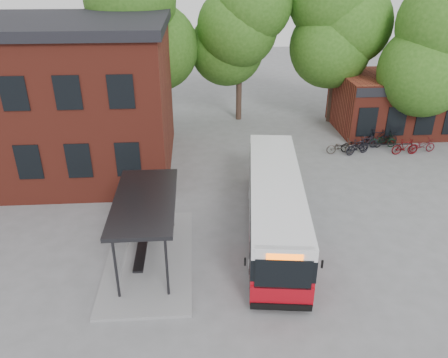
{
  "coord_description": "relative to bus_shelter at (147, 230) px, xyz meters",
  "views": [
    {
      "loc": [
        -2.42,
        -16.04,
        11.1
      ],
      "look_at": [
        -1.16,
        2.29,
        2.0
      ],
      "focal_mm": 35.0,
      "sensor_mm": 36.0,
      "label": 1
    }
  ],
  "objects": [
    {
      "name": "tree_0",
      "position": [
        -1.5,
        17.0,
        4.05
      ],
      "size": [
        7.92,
        7.92,
        11.0
      ],
      "primitive_type": null,
      "color": "#2B5A18",
      "rests_on": "ground"
    },
    {
      "name": "city_bus",
      "position": [
        5.51,
        1.75,
        -0.08
      ],
      "size": [
        3.57,
        10.95,
        2.73
      ],
      "primitive_type": null,
      "rotation": [
        0.0,
        0.0,
        -0.12
      ],
      "color": "#A30914",
      "rests_on": "ground"
    },
    {
      "name": "bicycle_1",
      "position": [
        12.44,
        10.34,
        -0.93
      ],
      "size": [
        1.81,
        1.03,
        1.05
      ],
      "primitive_type": "imported",
      "rotation": [
        0.0,
        0.0,
        1.9
      ],
      "color": "black",
      "rests_on": "ground"
    },
    {
      "name": "bicycle_0",
      "position": [
        11.37,
        10.47,
        -0.97
      ],
      "size": [
        1.86,
        0.71,
        0.97
      ],
      "primitive_type": "imported",
      "rotation": [
        0.0,
        0.0,
        1.53
      ],
      "color": "#3F3934",
      "rests_on": "ground"
    },
    {
      "name": "bicycle_5",
      "position": [
        14.27,
        11.88,
        -0.9
      ],
      "size": [
        1.9,
        0.81,
        1.1
      ],
      "primitive_type": "imported",
      "rotation": [
        0.0,
        0.0,
        1.41
      ],
      "color": "black",
      "rests_on": "ground"
    },
    {
      "name": "ground",
      "position": [
        4.5,
        1.0,
        -1.45
      ],
      "size": [
        100.0,
        100.0,
        0.0
      ],
      "primitive_type": "plane",
      "color": "slate"
    },
    {
      "name": "bicycle_7",
      "position": [
        15.47,
        10.11,
        -0.93
      ],
      "size": [
        1.74,
        0.52,
        1.04
      ],
      "primitive_type": "imported",
      "rotation": [
        0.0,
        0.0,
        1.59
      ],
      "color": "#4E080B",
      "rests_on": "ground"
    },
    {
      "name": "bicycle_4",
      "position": [
        14.55,
        11.43,
        -0.98
      ],
      "size": [
        1.83,
        0.72,
        0.95
      ],
      "primitive_type": "imported",
      "rotation": [
        0.0,
        0.0,
        1.52
      ],
      "color": "black",
      "rests_on": "ground"
    },
    {
      "name": "bicycle_2",
      "position": [
        12.39,
        10.77,
        -0.96
      ],
      "size": [
        1.91,
        0.8,
        0.98
      ],
      "primitive_type": "imported",
      "rotation": [
        0.0,
        0.0,
        1.65
      ],
      "color": "black",
      "rests_on": "ground"
    },
    {
      "name": "tree_3",
      "position": [
        17.5,
        13.0,
        3.19
      ],
      "size": [
        7.04,
        7.04,
        9.28
      ],
      "primitive_type": null,
      "color": "#2B5A18",
      "rests_on": "ground"
    },
    {
      "name": "bike_rail",
      "position": [
        13.78,
        11.0,
        -1.26
      ],
      "size": [
        5.2,
        0.1,
        0.38
      ],
      "primitive_type": null,
      "color": "#28282C",
      "rests_on": "ground"
    },
    {
      "name": "bus_shelter",
      "position": [
        0.0,
        0.0,
        0.0
      ],
      "size": [
        3.6,
        7.0,
        2.9
      ],
      "primitive_type": null,
      "color": "#28282C",
      "rests_on": "ground"
    },
    {
      "name": "tree_1",
      "position": [
        5.5,
        18.0,
        3.75
      ],
      "size": [
        7.92,
        7.92,
        10.4
      ],
      "primitive_type": null,
      "color": "#2B5A18",
      "rests_on": "ground"
    },
    {
      "name": "bicycle_3",
      "position": [
        13.45,
        11.29,
        -1.01
      ],
      "size": [
        1.52,
        0.59,
        0.89
      ],
      "primitive_type": "imported",
      "rotation": [
        0.0,
        0.0,
        1.69
      ],
      "color": "#22212C",
      "rests_on": "ground"
    },
    {
      "name": "tree_2",
      "position": [
        12.5,
        17.0,
        4.05
      ],
      "size": [
        7.92,
        7.92,
        11.0
      ],
      "primitive_type": null,
      "color": "#2B5A18",
      "rests_on": "ground"
    },
    {
      "name": "shop_row",
      "position": [
        19.5,
        15.0,
        0.55
      ],
      "size": [
        14.0,
        6.2,
        4.0
      ],
      "primitive_type": null,
      "color": "maroon",
      "rests_on": "ground"
    },
    {
      "name": "bicycle_6",
      "position": [
        14.8,
        11.57,
        -0.95
      ],
      "size": [
        2.0,
        1.23,
        0.99
      ],
      "primitive_type": "imported",
      "rotation": [
        0.0,
        0.0,
        1.89
      ],
      "color": "black",
      "rests_on": "ground"
    },
    {
      "name": "station_building",
      "position": [
        -8.5,
        10.0,
        2.8
      ],
      "size": [
        18.4,
        10.4,
        8.5
      ],
      "primitive_type": null,
      "color": "maroon",
      "rests_on": "ground"
    },
    {
      "name": "bicycle_extra_0",
      "position": [
        16.76,
        10.4,
        -0.98
      ],
      "size": [
        1.84,
        0.79,
        0.94
      ],
      "primitive_type": "imported",
      "rotation": [
        0.0,
        0.0,
        1.67
      ],
      "color": "#5A0F19",
      "rests_on": "ground"
    }
  ]
}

